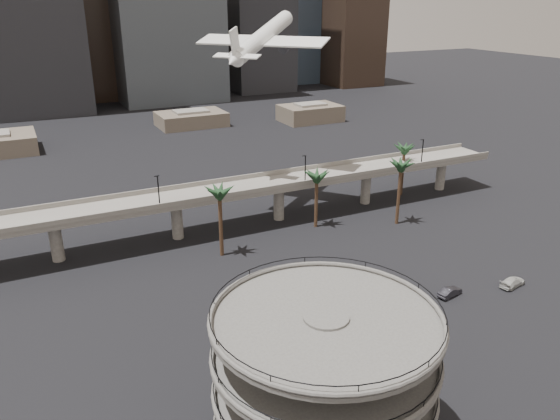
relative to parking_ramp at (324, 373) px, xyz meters
name	(u,v)px	position (x,y,z in m)	size (l,w,h in m)	color
ground	(398,390)	(13.00, 4.00, -9.84)	(700.00, 700.00, 0.00)	black
parking_ramp	(324,373)	(0.00, 0.00, 0.00)	(22.20, 22.20, 17.35)	#514E4B
overpass	(229,194)	(13.00, 59.00, -2.50)	(130.00, 9.30, 14.70)	slate
palm_trees	(342,171)	(34.48, 51.47, 1.46)	(54.40, 18.40, 14.00)	#452D1D
low_buildings	(156,126)	(19.89, 146.30, -6.97)	(135.00, 27.50, 6.80)	brown
airborne_jet	(263,38)	(26.08, 70.80, 26.34)	(26.35, 25.02, 11.13)	white
car_a	(313,333)	(9.18, 17.94, -9.12)	(1.69, 4.20, 1.43)	#A51719
car_b	(450,292)	(34.06, 18.25, -9.10)	(1.56, 4.48, 1.48)	black
car_c	(513,282)	(45.47, 16.18, -9.09)	(2.09, 5.15, 1.49)	#BBBCB7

